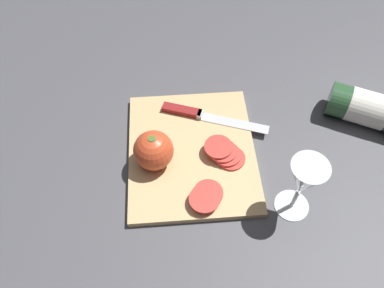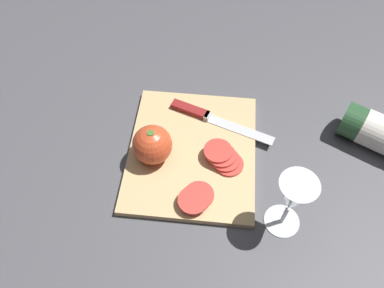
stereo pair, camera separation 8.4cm
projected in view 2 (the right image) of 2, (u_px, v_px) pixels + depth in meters
The scene contains 7 objects.
ground_plane at pixel (185, 153), 0.88m from camera, with size 3.00×3.00×0.00m, color #4C4C51.
cutting_board at pixel (192, 153), 0.87m from camera, with size 0.34×0.29×0.02m.
wine_glass at pixel (293, 199), 0.70m from camera, with size 0.07×0.07×0.16m.
whole_tomato at pixel (152, 145), 0.82m from camera, with size 0.09×0.09×0.09m.
knife at pixel (201, 114), 0.92m from camera, with size 0.11×0.26×0.01m.
tomato_slice_stack_near at pixel (196, 198), 0.79m from camera, with size 0.09×0.08×0.02m.
tomato_slice_stack_far at pixel (224, 157), 0.84m from camera, with size 0.09×0.09×0.03m.
Camera 2 is at (0.48, 0.06, 0.74)m, focal length 35.00 mm.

